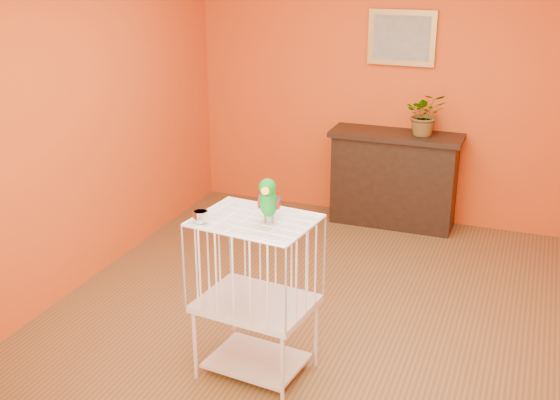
% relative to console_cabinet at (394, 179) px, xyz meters
% --- Properties ---
extents(ground, '(4.50, 4.50, 0.00)m').
position_rel_console_cabinet_xyz_m(ground, '(-0.04, -2.04, -0.45)').
color(ground, brown).
rests_on(ground, ground).
extents(room_shell, '(4.50, 4.50, 4.50)m').
position_rel_console_cabinet_xyz_m(room_shell, '(-0.04, -2.04, 1.13)').
color(room_shell, '#D74A14').
rests_on(room_shell, ground).
extents(console_cabinet, '(1.22, 0.44, 0.91)m').
position_rel_console_cabinet_xyz_m(console_cabinet, '(0.00, 0.00, 0.00)').
color(console_cabinet, black).
rests_on(console_cabinet, ground).
extents(potted_plant, '(0.46, 0.48, 0.31)m').
position_rel_console_cabinet_xyz_m(potted_plant, '(0.25, -0.03, 0.61)').
color(potted_plant, '#26722D').
rests_on(potted_plant, console_cabinet).
extents(framed_picture, '(0.62, 0.04, 0.50)m').
position_rel_console_cabinet_xyz_m(framed_picture, '(-0.04, 0.18, 1.30)').
color(framed_picture, '#AF8A3E').
rests_on(framed_picture, room_shell).
extents(birdcage, '(0.73, 0.60, 1.04)m').
position_rel_console_cabinet_xyz_m(birdcage, '(-0.26, -2.78, 0.09)').
color(birdcage, silver).
rests_on(birdcage, ground).
extents(feed_cup, '(0.09, 0.09, 0.06)m').
position_rel_console_cabinet_xyz_m(feed_cup, '(-0.54, -2.92, 0.63)').
color(feed_cup, silver).
rests_on(feed_cup, birdcage).
extents(parrot, '(0.14, 0.25, 0.28)m').
position_rel_console_cabinet_xyz_m(parrot, '(-0.17, -2.79, 0.73)').
color(parrot, '#59544C').
rests_on(parrot, birdcage).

